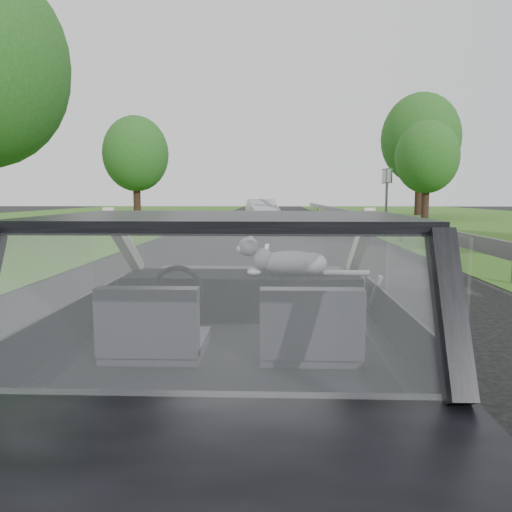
# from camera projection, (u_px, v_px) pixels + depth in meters

# --- Properties ---
(ground) EXTENTS (140.00, 140.00, 0.00)m
(ground) POSITION_uv_depth(u_px,v_px,m) (236.00, 458.00, 2.93)
(ground) COLOR #2B2B2B
(ground) RESTS_ON ground
(subject_car) EXTENTS (1.80, 4.00, 1.45)m
(subject_car) POSITION_uv_depth(u_px,v_px,m) (236.00, 338.00, 2.84)
(subject_car) COLOR black
(subject_car) RESTS_ON ground
(dashboard) EXTENTS (1.58, 0.45, 0.30)m
(dashboard) POSITION_uv_depth(u_px,v_px,m) (243.00, 295.00, 3.44)
(dashboard) COLOR black
(dashboard) RESTS_ON subject_car
(driver_seat) EXTENTS (0.50, 0.72, 0.42)m
(driver_seat) POSITION_uv_depth(u_px,v_px,m) (153.00, 324.00, 2.55)
(driver_seat) COLOR black
(driver_seat) RESTS_ON subject_car
(passenger_seat) EXTENTS (0.50, 0.72, 0.42)m
(passenger_seat) POSITION_uv_depth(u_px,v_px,m) (310.00, 326.00, 2.52)
(passenger_seat) COLOR black
(passenger_seat) RESTS_ON subject_car
(steering_wheel) EXTENTS (0.36, 0.36, 0.04)m
(steering_wheel) POSITION_uv_depth(u_px,v_px,m) (177.00, 293.00, 3.16)
(steering_wheel) COLOR black
(steering_wheel) RESTS_ON dashboard
(cat) EXTENTS (0.63, 0.20, 0.28)m
(cat) POSITION_uv_depth(u_px,v_px,m) (291.00, 261.00, 3.36)
(cat) COLOR gray
(cat) RESTS_ON dashboard
(guardrail) EXTENTS (0.05, 90.00, 0.32)m
(guardrail) POSITION_uv_depth(u_px,v_px,m) (435.00, 233.00, 12.62)
(guardrail) COLOR gray
(guardrail) RESTS_ON ground
(other_car) EXTENTS (2.34, 4.31, 1.34)m
(other_car) POSITION_uv_depth(u_px,v_px,m) (262.00, 211.00, 27.95)
(other_car) COLOR #B1B4B9
(other_car) RESTS_ON ground
(highway_sign) EXTENTS (0.28, 1.10, 2.73)m
(highway_sign) POSITION_uv_depth(u_px,v_px,m) (386.00, 199.00, 22.20)
(highway_sign) COLOR #1A5D26
(highway_sign) RESTS_ON ground
(tree_2) EXTENTS (4.60, 4.60, 6.19)m
(tree_2) POSITION_uv_depth(u_px,v_px,m) (426.00, 171.00, 32.41)
(tree_2) COLOR #1A5818
(tree_2) RESTS_ON ground
(tree_3) EXTENTS (7.09, 7.09, 9.13)m
(tree_3) POSITION_uv_depth(u_px,v_px,m) (420.00, 156.00, 38.73)
(tree_3) COLOR #1A5818
(tree_3) RESTS_ON ground
(tree_6) EXTENTS (5.04, 5.04, 6.72)m
(tree_6) POSITION_uv_depth(u_px,v_px,m) (136.00, 169.00, 34.02)
(tree_6) COLOR #1A5818
(tree_6) RESTS_ON ground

